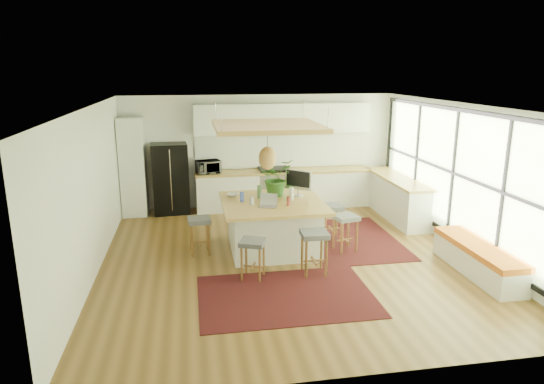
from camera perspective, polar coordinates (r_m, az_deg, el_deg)
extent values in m
plane|color=brown|center=(8.72, 1.87, -7.78)|extent=(7.00, 7.00, 0.00)
plane|color=white|center=(8.09, 2.02, 10.21)|extent=(7.00, 7.00, 0.00)
plane|color=white|center=(11.68, -1.52, 4.86)|extent=(6.50, 0.00, 6.50)
plane|color=white|center=(5.09, 9.96, -8.32)|extent=(6.50, 0.00, 6.50)
plane|color=white|center=(8.30, -20.61, -0.07)|extent=(0.00, 7.00, 7.00)
plane|color=white|center=(9.49, 21.54, 1.59)|extent=(0.00, 7.00, 7.00)
cube|color=silver|center=(11.37, -16.16, 2.87)|extent=(0.55, 0.60, 2.25)
cube|color=silver|center=(11.65, 1.42, 0.26)|extent=(4.20, 0.60, 0.88)
cube|color=#A5823A|center=(11.55, 1.43, 2.48)|extent=(4.24, 0.64, 0.05)
cube|color=white|center=(11.76, 1.16, 4.92)|extent=(4.20, 0.02, 0.80)
cube|color=silver|center=(11.49, 1.33, 8.73)|extent=(4.20, 0.34, 0.70)
cube|color=silver|center=(11.28, 14.55, -0.70)|extent=(0.60, 2.50, 0.88)
cube|color=#A5823A|center=(11.17, 14.70, 1.58)|extent=(0.64, 2.54, 0.05)
cube|color=black|center=(7.34, 1.67, -12.21)|extent=(2.60, 1.80, 0.01)
cube|color=black|center=(9.72, 9.18, -5.54)|extent=(1.80, 2.60, 0.01)
imported|color=#A5A5AA|center=(11.28, -7.56, 3.14)|extent=(0.60, 0.43, 0.36)
imported|color=#1E4C19|center=(9.18, 0.47, 1.26)|extent=(0.91, 0.93, 0.54)
imported|color=silver|center=(9.18, -4.68, -0.36)|extent=(0.29, 0.29, 0.06)
cylinder|color=blue|center=(8.81, -3.56, -0.52)|extent=(0.07, 0.07, 0.19)
cylinder|color=silver|center=(8.59, -2.38, -0.90)|extent=(0.07, 0.07, 0.19)
cylinder|color=#A23E36|center=(8.55, 2.07, -0.97)|extent=(0.07, 0.07, 0.19)
cylinder|color=silver|center=(8.90, 2.25, -0.35)|extent=(0.07, 0.07, 0.19)
cylinder|color=#466E42|center=(9.00, -1.44, -0.18)|extent=(0.07, 0.07, 0.19)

